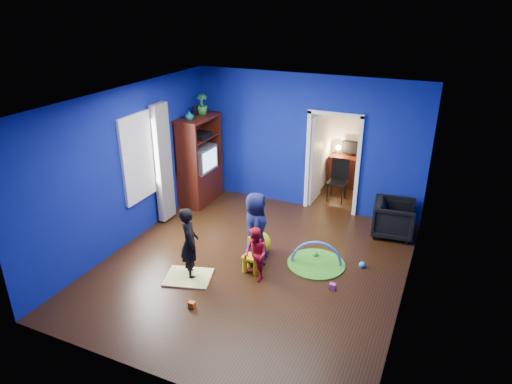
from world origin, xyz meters
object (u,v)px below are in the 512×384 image
at_px(armchair, 394,218).
at_px(crt_tv, 201,158).
at_px(hopper_ball, 259,243).
at_px(child_black, 189,243).
at_px(toddler_red, 255,254).
at_px(study_desk, 347,171).
at_px(kid_chair, 252,258).
at_px(folding_chair, 337,182).
at_px(child_navy, 256,228).
at_px(tv_armoire, 199,160).
at_px(vase, 189,115).
at_px(play_mat, 316,264).

height_order(armchair, crt_tv, crt_tv).
bearing_deg(hopper_ball, child_black, -124.32).
bearing_deg(armchair, crt_tv, 85.36).
height_order(toddler_red, study_desk, toddler_red).
bearing_deg(kid_chair, armchair, 52.03).
distance_m(armchair, child_black, 4.02).
height_order(armchair, hopper_ball, armchair).
bearing_deg(study_desk, folding_chair, -90.00).
height_order(child_black, child_navy, child_navy).
distance_m(tv_armoire, hopper_ball, 2.78).
height_order(child_black, crt_tv, crt_tv).
xyz_separation_m(child_navy, kid_chair, (0.07, -0.30, -0.40)).
height_order(toddler_red, hopper_ball, toddler_red).
height_order(child_navy, folding_chair, child_navy).
bearing_deg(toddler_red, crt_tv, 173.13).
relative_size(crt_tv, folding_chair, 0.76).
xyz_separation_m(vase, tv_armoire, (0.00, 0.30, -1.07)).
height_order(armchair, toddler_red, toddler_red).
bearing_deg(folding_chair, vase, -150.86).
relative_size(play_mat, folding_chair, 1.10).
distance_m(kid_chair, play_mat, 1.15).
distance_m(vase, kid_chair, 3.44).
xyz_separation_m(vase, study_desk, (2.82, 2.53, -1.68)).
bearing_deg(crt_tv, tv_armoire, 180.00).
bearing_deg(folding_chair, kid_chair, -99.15).
bearing_deg(kid_chair, play_mat, 36.41).
distance_m(armchair, tv_armoire, 4.30).
bearing_deg(folding_chair, hopper_ball, -103.20).
bearing_deg(toddler_red, armchair, 91.12).
bearing_deg(armchair, child_black, 128.32).
bearing_deg(child_black, tv_armoire, -15.19).
xyz_separation_m(crt_tv, study_desk, (2.78, 2.23, -0.65)).
distance_m(toddler_red, play_mat, 1.23).
height_order(toddler_red, vase, vase).
height_order(toddler_red, folding_chair, toddler_red).
bearing_deg(armchair, play_mat, 141.52).
relative_size(toddler_red, play_mat, 0.92).
bearing_deg(child_black, hopper_ball, -76.89).
height_order(tv_armoire, kid_chair, tv_armoire).
relative_size(vase, study_desk, 0.21).
relative_size(child_black, crt_tv, 1.78).
relative_size(toddler_red, folding_chair, 1.01).
height_order(armchair, study_desk, study_desk).
bearing_deg(study_desk, toddler_red, -95.00).
bearing_deg(folding_chair, toddler_red, -96.32).
bearing_deg(tv_armoire, toddler_red, -44.07).
relative_size(vase, tv_armoire, 0.10).
bearing_deg(child_navy, child_black, 110.60).
distance_m(toddler_red, kid_chair, 0.33).
distance_m(armchair, kid_chair, 3.01).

